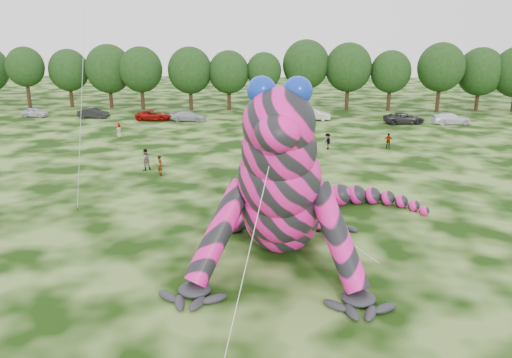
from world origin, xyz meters
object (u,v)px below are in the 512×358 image
object	(u,v)px
spectator_2	(328,141)
spectator_4	(119,131)
inflatable_gecko	(284,160)
spectator_3	(389,141)
tree_9	(264,81)
car_5	(314,115)
tree_7	(190,79)
tree_14	(480,79)
tree_3	(27,78)
tree_4	(69,78)
tree_10	(306,75)
car_6	(404,118)
spectator_0	(160,166)
tree_8	(229,80)
car_2	(154,115)
tree_6	(141,78)
car_4	(274,116)
car_0	(35,112)
spectator_5	(267,172)
tree_12	(390,81)
car_1	(94,113)
tree_5	(109,76)
car_7	(451,119)
tree_11	(348,77)
spectator_1	(145,160)
car_3	(189,116)

from	to	relation	value
spectator_2	spectator_4	world-z (taller)	spectator_4
inflatable_gecko	spectator_3	size ratio (longest dim) A/B	12.26
tree_9	car_5	bearing A→B (deg)	-50.80
spectator_4	spectator_3	bearing A→B (deg)	39.47
tree_7	tree_14	bearing A→B (deg)	2.52
tree_3	tree_4	distance (m)	6.30
tree_3	tree_10	distance (m)	43.14
car_6	tree_14	bearing A→B (deg)	-54.51
spectator_0	spectator_3	bearing A→B (deg)	-81.73
tree_8	tree_3	bearing A→B (deg)	179.85
tree_4	car_5	distance (m)	39.50
car_2	tree_4	bearing A→B (deg)	53.43
tree_6	car_4	size ratio (longest dim) A/B	2.42
tree_3	car_0	world-z (taller)	tree_3
spectator_5	spectator_3	world-z (taller)	spectator_5
car_6	spectator_4	size ratio (longest dim) A/B	3.11
tree_10	tree_12	size ratio (longest dim) A/B	1.17
tree_9	spectator_3	size ratio (longest dim) A/B	5.56
tree_9	car_1	xyz separation A→B (m)	(-23.21, -9.15, -3.64)
inflatable_gecko	car_4	world-z (taller)	inflatable_gecko
tree_5	tree_12	distance (m)	43.14
tree_14	car_6	world-z (taller)	tree_14
car_6	car_7	world-z (taller)	car_7
tree_12	car_4	size ratio (longest dim) A/B	2.29
tree_5	car_2	world-z (taller)	tree_5
tree_11	spectator_1	xyz separation A→B (m)	(-21.26, -36.79, -4.10)
inflatable_gecko	tree_10	distance (m)	52.16
car_0	tree_9	bearing A→B (deg)	-65.82
tree_7	tree_12	distance (m)	30.11
car_7	tree_3	bearing A→B (deg)	74.17
car_3	tree_8	bearing A→B (deg)	-17.81
tree_11	car_1	distance (m)	37.55
tree_8	tree_7	bearing A→B (deg)	-178.22
car_2	car_5	distance (m)	21.75
tree_9	car_7	world-z (taller)	tree_9
inflatable_gecko	car_1	bearing A→B (deg)	125.12
inflatable_gecko	spectator_1	world-z (taller)	inflatable_gecko
tree_14	car_4	distance (m)	32.83
car_0	spectator_4	world-z (taller)	spectator_4
car_3	spectator_4	distance (m)	12.93
tree_4	car_4	world-z (taller)	tree_4
car_4	car_6	world-z (taller)	car_6
tree_5	tree_14	xyz separation A→B (m)	(56.59, 0.29, -0.20)
inflatable_gecko	car_0	world-z (taller)	inflatable_gecko
spectator_5	car_6	bearing A→B (deg)	-130.91
tree_9	tree_11	distance (m)	12.77
spectator_1	spectator_3	distance (m)	24.43
tree_11	tree_14	size ratio (longest dim) A/B	1.07
inflatable_gecko	car_5	size ratio (longest dim) A/B	4.34
tree_11	car_1	size ratio (longest dim) A/B	2.37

